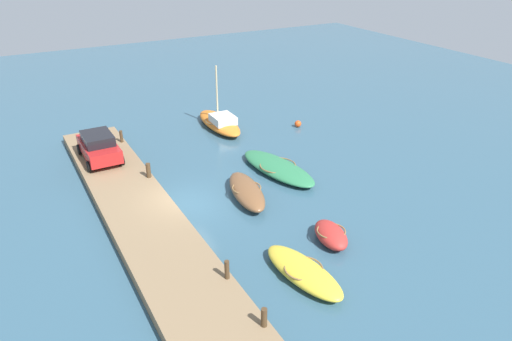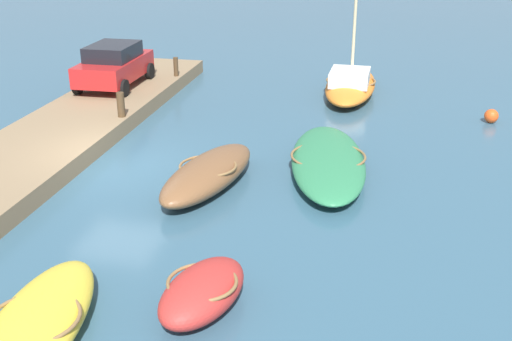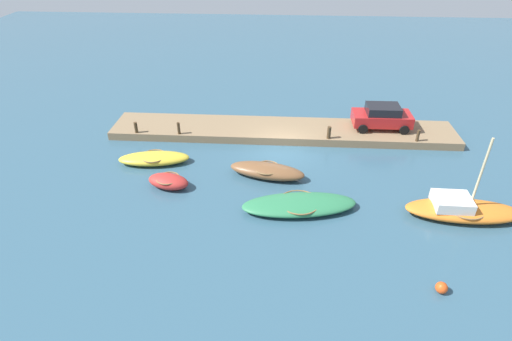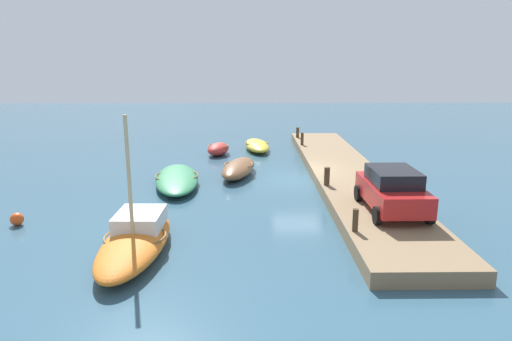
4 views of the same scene
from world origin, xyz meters
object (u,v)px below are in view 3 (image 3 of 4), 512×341
Objects in this scene: rowboat_yellow at (154,158)px; mooring_post_mid_east at (179,128)px; motorboat_green at (299,205)px; dinghy_red at (168,181)px; marker_buoy at (442,288)px; mooring_post_mid_west at (329,133)px; parked_car at (382,116)px; mooring_post_east at (136,127)px; mooring_post_west at (418,136)px; sailboat_orange at (462,209)px; rowboat_brown at (267,171)px.

mooring_post_mid_east is (-0.91, -3.00, 0.61)m from rowboat_yellow.
rowboat_yellow is 9.72m from motorboat_green.
dinghy_red is 5.27× the size of marker_buoy.
mooring_post_mid_west is at bearing -73.81° from marker_buoy.
motorboat_green is at bearing 56.65° from parked_car.
parked_car reaches higher than mooring_post_east.
rowboat_yellow is 16.88m from mooring_post_west.
dinghy_red is 3.15× the size of mooring_post_mid_east.
parked_car is 14.16m from marker_buoy.
mooring_post_mid_east reaches higher than dinghy_red.
mooring_post_mid_west reaches higher than dinghy_red.
rowboat_yellow is at bearing 15.42° from mooring_post_mid_west.
sailboat_orange is 0.94× the size of motorboat_green.
dinghy_red reaches higher than rowboat_yellow.
mooring_post_west is 1.05× the size of mooring_post_east.
mooring_post_mid_east is 0.21× the size of parked_car.
rowboat_yellow is 15.38m from parked_car.
motorboat_green is 12.96m from mooring_post_east.
rowboat_brown is at bearing 155.53° from mooring_post_east.
motorboat_green is at bearing -179.42° from dinghy_red.
marker_buoy is at bearing 88.95° from parked_car.
mooring_post_mid_east is 2.91m from mooring_post_east.
mooring_post_mid_west reaches higher than mooring_post_west.
dinghy_red is 0.42× the size of motorboat_green.
mooring_post_west is at bearing -177.08° from rowboat_yellow.
mooring_post_mid_east is at bearing 180.00° from mooring_post_east.
mooring_post_west reaches higher than marker_buoy.
sailboat_orange is 7.44× the size of mooring_post_west.
parked_car is at bearing -130.52° from rowboat_brown.
mooring_post_west reaches higher than motorboat_green.
rowboat_brown is at bearing 46.60° from mooring_post_mid_west.
marker_buoy is at bearing 143.70° from rowboat_brown.
rowboat_yellow is 0.77× the size of sailboat_orange.
mooring_post_west is (-7.80, -7.13, 0.61)m from motorboat_green.
parked_car reaches higher than mooring_post_mid_east.
marker_buoy is (-7.44, 8.19, -0.16)m from rowboat_brown.
mooring_post_mid_east is (15.69, 0.00, 0.02)m from mooring_post_west.
mooring_post_mid_west is at bearing -171.91° from rowboat_yellow.
sailboat_orange is at bearing 174.22° from rowboat_brown.
mooring_post_east is 20.54m from marker_buoy.
rowboat_brown is (-7.00, 1.10, 0.08)m from rowboat_yellow.
sailboat_orange is 7.09× the size of mooring_post_mid_east.
rowboat_yellow is at bearing 10.25° from mooring_post_west.
mooring_post_mid_east reaches higher than marker_buoy.
mooring_post_mid_east is at bearing 7.04° from parked_car.
mooring_post_west is 15.69m from mooring_post_mid_east.
marker_buoy is at bearing 137.75° from mooring_post_mid_east.
dinghy_red is (-1.53, 2.54, 0.07)m from rowboat_yellow.
dinghy_red reaches higher than marker_buoy.
sailboat_orange is 8.17m from motorboat_green.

